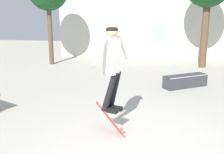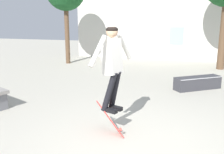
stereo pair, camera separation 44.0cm
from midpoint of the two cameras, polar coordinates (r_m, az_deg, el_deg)
name	(u,v)px [view 1 (the left image)]	position (r m, az deg, el deg)	size (l,w,h in m)	color
ground_plane	(132,144)	(4.45, 1.65, -15.15)	(40.00, 40.00, 0.00)	#B2AD9E
building_backdrop	(154,20)	(13.79, 8.70, 12.78)	(11.17, 0.52, 5.37)	beige
skate_ledge	(185,81)	(8.17, 14.95, -0.90)	(1.44, 1.20, 0.39)	#38383D
skater	(112,61)	(4.51, -2.78, 3.62)	(0.49, 1.20, 1.58)	silver
skateboard_flipping	(111,119)	(4.75, -3.02, -9.71)	(0.64, 0.37, 0.70)	red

